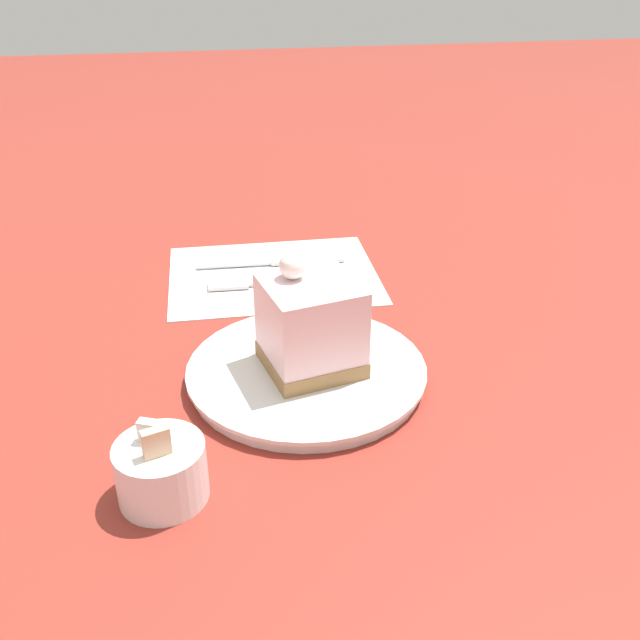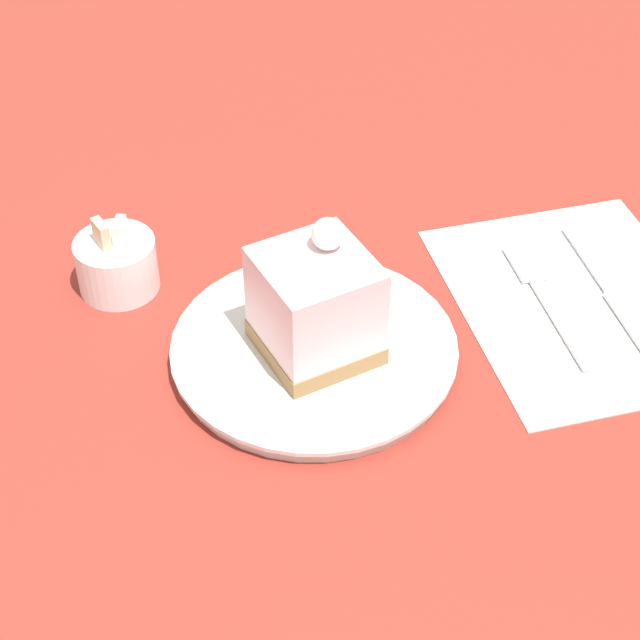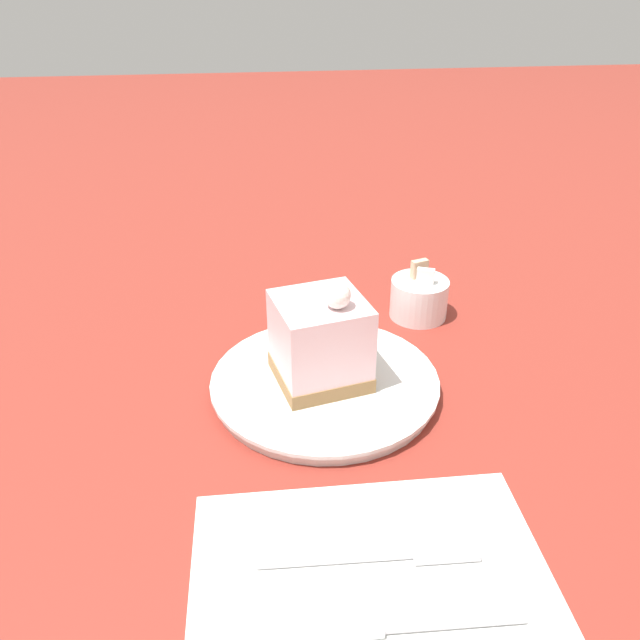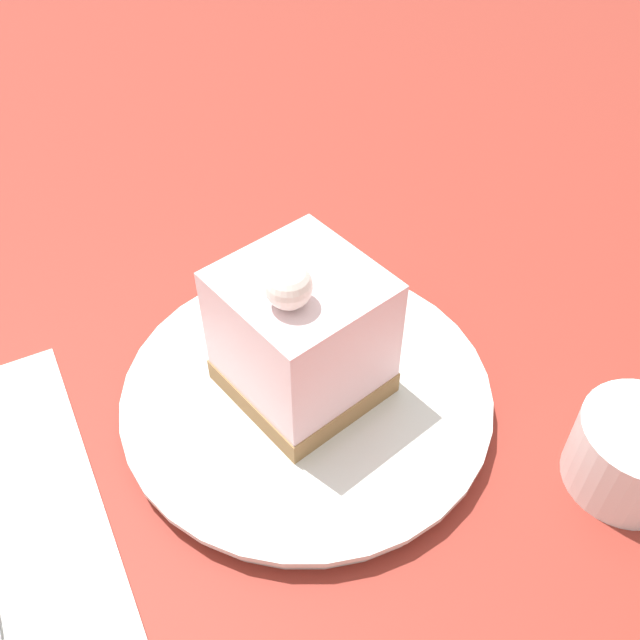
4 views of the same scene
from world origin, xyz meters
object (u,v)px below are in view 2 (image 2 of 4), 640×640
Objects in this scene: fork at (543,293)px; sugar_bowl at (117,264)px; knife at (620,306)px; cake_slice at (318,305)px; plate at (320,349)px.

sugar_bowl reaches higher than fork.
knife is 0.42m from sugar_bowl.
cake_slice is 0.69× the size of fork.
plate is 0.05m from cake_slice.
plate is 0.19m from sugar_bowl.
fork is 0.36m from sugar_bowl.
fork is at bearing -18.54° from sugar_bowl.
fork is 2.32× the size of sugar_bowl.
cake_slice is at bearing -179.81° from knife.
sugar_bowl reaches higher than plate.
sugar_bowl is (-0.14, 0.14, -0.03)m from cake_slice.
fork is (0.20, 0.02, -0.05)m from cake_slice.
plate is 1.41× the size of fork.
fork is 0.06m from knife.
cake_slice reaches higher than fork.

